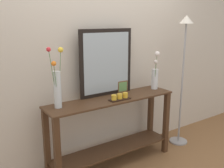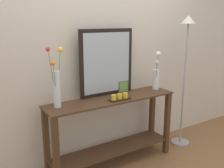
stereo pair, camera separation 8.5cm
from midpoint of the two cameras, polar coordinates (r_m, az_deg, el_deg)
name	(u,v)px [view 1 (the left image)]	position (r m, az deg, el deg)	size (l,w,h in m)	color
ground_plane	(112,164)	(3.16, -0.80, -17.35)	(7.00, 6.00, 0.02)	brown
wall_back	(97,46)	(2.96, -4.12, 8.46)	(6.40, 0.08, 2.70)	beige
console_table	(112,125)	(2.93, -0.84, -9.14)	(1.51, 0.36, 0.80)	#472D1C
mirror_leaning	(106,63)	(2.87, -2.09, 4.72)	(0.66, 0.03, 0.74)	black
tall_vase_left	(57,85)	(2.53, -12.98, -0.17)	(0.17, 0.12, 0.60)	silver
vase_right	(155,75)	(3.19, 8.75, 1.90)	(0.13, 0.15, 0.48)	silver
candle_tray	(120,97)	(2.77, 0.85, -2.95)	(0.24, 0.09, 0.07)	black
picture_frame_small	(123,87)	(3.05, 1.58, -0.57)	(0.14, 0.01, 0.14)	brown
floor_lamp	(184,60)	(3.40, 14.91, 5.25)	(0.24, 0.24, 1.69)	#9E9EA3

